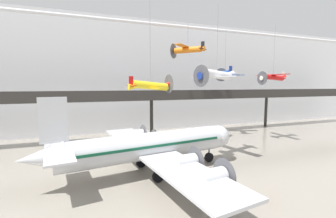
{
  "coord_description": "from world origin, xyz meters",
  "views": [
    {
      "loc": [
        -12.74,
        -21.25,
        10.56
      ],
      "look_at": [
        -1.73,
        8.71,
        7.14
      ],
      "focal_mm": 24.0,
      "sensor_mm": 36.0,
      "label": 1
    }
  ],
  "objects_px": {
    "suspended_plane_white_twin": "(217,75)",
    "info_sign_pedestal": "(210,180)",
    "suspended_plane_orange_highwing": "(188,50)",
    "suspended_plane_red_highwing": "(273,77)",
    "airliner_silver_main": "(146,147)",
    "stanchion_barrier": "(226,172)",
    "suspended_plane_blue_trainer": "(225,73)",
    "suspended_plane_yellow_lowwing": "(151,86)"
  },
  "relations": [
    {
      "from": "suspended_plane_orange_highwing",
      "to": "suspended_plane_white_twin",
      "type": "bearing_deg",
      "value": 136.26
    },
    {
      "from": "suspended_plane_yellow_lowwing",
      "to": "stanchion_barrier",
      "type": "relative_size",
      "value": 11.28
    },
    {
      "from": "suspended_plane_orange_highwing",
      "to": "stanchion_barrier",
      "type": "height_order",
      "value": "suspended_plane_orange_highwing"
    },
    {
      "from": "suspended_plane_orange_highwing",
      "to": "suspended_plane_yellow_lowwing",
      "type": "relative_size",
      "value": 0.55
    },
    {
      "from": "suspended_plane_yellow_lowwing",
      "to": "airliner_silver_main",
      "type": "bearing_deg",
      "value": -119.56
    },
    {
      "from": "airliner_silver_main",
      "to": "stanchion_barrier",
      "type": "xyz_separation_m",
      "value": [
        8.72,
        -3.37,
        -3.06
      ]
    },
    {
      "from": "suspended_plane_yellow_lowwing",
      "to": "info_sign_pedestal",
      "type": "xyz_separation_m",
      "value": [
        4.03,
        -8.84,
        -10.01
      ]
    },
    {
      "from": "suspended_plane_orange_highwing",
      "to": "info_sign_pedestal",
      "type": "relative_size",
      "value": 5.38
    },
    {
      "from": "suspended_plane_orange_highwing",
      "to": "suspended_plane_red_highwing",
      "type": "height_order",
      "value": "suspended_plane_orange_highwing"
    },
    {
      "from": "airliner_silver_main",
      "to": "stanchion_barrier",
      "type": "distance_m",
      "value": 9.84
    },
    {
      "from": "stanchion_barrier",
      "to": "info_sign_pedestal",
      "type": "bearing_deg",
      "value": -155.06
    },
    {
      "from": "suspended_plane_orange_highwing",
      "to": "suspended_plane_red_highwing",
      "type": "distance_m",
      "value": 16.69
    },
    {
      "from": "suspended_plane_orange_highwing",
      "to": "airliner_silver_main",
      "type": "bearing_deg",
      "value": 96.52
    },
    {
      "from": "suspended_plane_red_highwing",
      "to": "suspended_plane_white_twin",
      "type": "bearing_deg",
      "value": 17.02
    },
    {
      "from": "suspended_plane_white_twin",
      "to": "info_sign_pedestal",
      "type": "bearing_deg",
      "value": 39.2
    },
    {
      "from": "suspended_plane_red_highwing",
      "to": "airliner_silver_main",
      "type": "bearing_deg",
      "value": 15.82
    },
    {
      "from": "airliner_silver_main",
      "to": "stanchion_barrier",
      "type": "relative_size",
      "value": 26.66
    },
    {
      "from": "suspended_plane_white_twin",
      "to": "stanchion_barrier",
      "type": "bearing_deg",
      "value": 52.82
    },
    {
      "from": "suspended_plane_orange_highwing",
      "to": "suspended_plane_red_highwing",
      "type": "bearing_deg",
      "value": -152.07
    },
    {
      "from": "airliner_silver_main",
      "to": "suspended_plane_orange_highwing",
      "type": "bearing_deg",
      "value": 41.13
    },
    {
      "from": "info_sign_pedestal",
      "to": "stanchion_barrier",
      "type": "bearing_deg",
      "value": 12.45
    },
    {
      "from": "suspended_plane_white_twin",
      "to": "suspended_plane_blue_trainer",
      "type": "height_order",
      "value": "suspended_plane_blue_trainer"
    },
    {
      "from": "stanchion_barrier",
      "to": "info_sign_pedestal",
      "type": "height_order",
      "value": "info_sign_pedestal"
    },
    {
      "from": "suspended_plane_red_highwing",
      "to": "suspended_plane_blue_trainer",
      "type": "bearing_deg",
      "value": -53.17
    },
    {
      "from": "airliner_silver_main",
      "to": "suspended_plane_blue_trainer",
      "type": "relative_size",
      "value": 2.79
    },
    {
      "from": "suspended_plane_blue_trainer",
      "to": "info_sign_pedestal",
      "type": "distance_m",
      "value": 27.89
    },
    {
      "from": "airliner_silver_main",
      "to": "suspended_plane_blue_trainer",
      "type": "bearing_deg",
      "value": 27.92
    },
    {
      "from": "suspended_plane_white_twin",
      "to": "suspended_plane_yellow_lowwing",
      "type": "relative_size",
      "value": 0.93
    },
    {
      "from": "suspended_plane_orange_highwing",
      "to": "suspended_plane_white_twin",
      "type": "distance_m",
      "value": 11.36
    },
    {
      "from": "airliner_silver_main",
      "to": "suspended_plane_red_highwing",
      "type": "distance_m",
      "value": 28.95
    },
    {
      "from": "suspended_plane_white_twin",
      "to": "suspended_plane_yellow_lowwing",
      "type": "bearing_deg",
      "value": -22.34
    },
    {
      "from": "suspended_plane_red_highwing",
      "to": "suspended_plane_white_twin",
      "type": "height_order",
      "value": "suspended_plane_white_twin"
    },
    {
      "from": "suspended_plane_white_twin",
      "to": "stanchion_barrier",
      "type": "relative_size",
      "value": 10.53
    },
    {
      "from": "suspended_plane_red_highwing",
      "to": "suspended_plane_blue_trainer",
      "type": "relative_size",
      "value": 1.07
    },
    {
      "from": "stanchion_barrier",
      "to": "suspended_plane_yellow_lowwing",
      "type": "bearing_deg",
      "value": 132.96
    },
    {
      "from": "suspended_plane_blue_trainer",
      "to": "stanchion_barrier",
      "type": "height_order",
      "value": "suspended_plane_blue_trainer"
    },
    {
      "from": "suspended_plane_orange_highwing",
      "to": "stanchion_barrier",
      "type": "xyz_separation_m",
      "value": [
        -2.72,
        -16.57,
        -16.68
      ]
    },
    {
      "from": "suspended_plane_yellow_lowwing",
      "to": "suspended_plane_orange_highwing",
      "type": "bearing_deg",
      "value": 36.93
    },
    {
      "from": "airliner_silver_main",
      "to": "suspended_plane_yellow_lowwing",
      "type": "distance_m",
      "value": 8.37
    },
    {
      "from": "suspended_plane_white_twin",
      "to": "stanchion_barrier",
      "type": "distance_m",
      "value": 13.55
    },
    {
      "from": "stanchion_barrier",
      "to": "airliner_silver_main",
      "type": "bearing_deg",
      "value": 158.88
    },
    {
      "from": "info_sign_pedestal",
      "to": "suspended_plane_red_highwing",
      "type": "bearing_deg",
      "value": 18.9
    }
  ]
}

